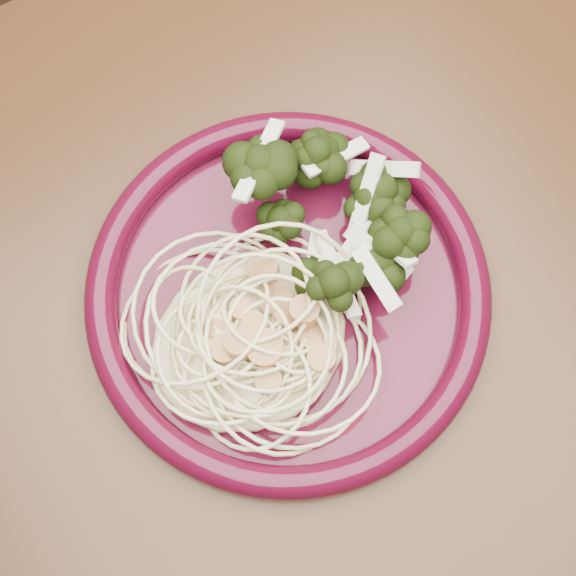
# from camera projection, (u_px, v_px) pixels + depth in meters

# --- Properties ---
(dining_table) EXTENTS (1.20, 0.80, 0.75)m
(dining_table) POSITION_uv_depth(u_px,v_px,m) (212.00, 455.00, 0.65)
(dining_table) COLOR #472814
(dining_table) RESTS_ON ground
(dinner_plate) EXTENTS (0.38, 0.38, 0.02)m
(dinner_plate) POSITION_uv_depth(u_px,v_px,m) (288.00, 292.00, 0.58)
(dinner_plate) COLOR #440A1D
(dinner_plate) RESTS_ON dining_table
(spaghetti_pile) EXTENTS (0.18, 0.17, 0.03)m
(spaghetti_pile) POSITION_uv_depth(u_px,v_px,m) (248.00, 338.00, 0.55)
(spaghetti_pile) COLOR #F4ECAC
(spaghetti_pile) RESTS_ON dinner_plate
(scallop_cluster) EXTENTS (0.16, 0.16, 0.04)m
(scallop_cluster) POSITION_uv_depth(u_px,v_px,m) (245.00, 323.00, 0.52)
(scallop_cluster) COLOR tan
(scallop_cluster) RESTS_ON spaghetti_pile
(broccoli_pile) EXTENTS (0.14, 0.17, 0.05)m
(broccoli_pile) POSITION_uv_depth(u_px,v_px,m) (336.00, 222.00, 0.57)
(broccoli_pile) COLOR black
(broccoli_pile) RESTS_ON dinner_plate
(onion_garnish) EXTENTS (0.09, 0.11, 0.06)m
(onion_garnish) POSITION_uv_depth(u_px,v_px,m) (338.00, 203.00, 0.54)
(onion_garnish) COLOR beige
(onion_garnish) RESTS_ON broccoli_pile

